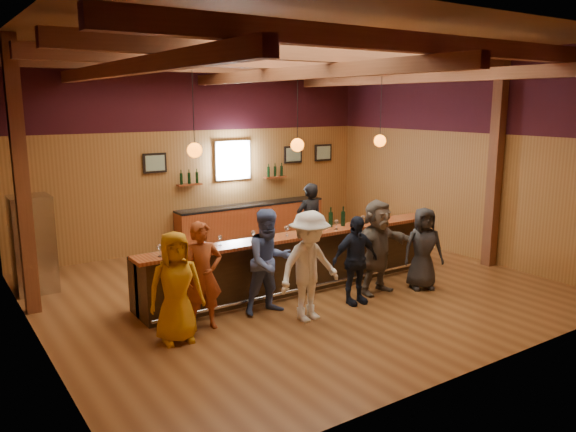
% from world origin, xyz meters
% --- Properties ---
extents(room, '(9.04, 9.00, 4.52)m').
position_xyz_m(room, '(0.00, 0.06, 3.21)').
color(room, brown).
rests_on(room, ground).
extents(bar_counter, '(6.30, 1.07, 1.11)m').
position_xyz_m(bar_counter, '(0.02, 0.15, 0.52)').
color(bar_counter, black).
rests_on(bar_counter, ground).
extents(back_bar_cabinet, '(4.00, 0.52, 0.95)m').
position_xyz_m(back_bar_cabinet, '(1.20, 3.72, 0.48)').
color(back_bar_cabinet, maroon).
rests_on(back_bar_cabinet, ground).
extents(window, '(0.95, 0.09, 0.95)m').
position_xyz_m(window, '(0.80, 3.95, 2.05)').
color(window, silver).
rests_on(window, room).
extents(framed_pictures, '(5.35, 0.05, 0.45)m').
position_xyz_m(framed_pictures, '(1.67, 3.94, 2.10)').
color(framed_pictures, black).
rests_on(framed_pictures, room).
extents(wine_shelves, '(3.00, 0.18, 0.30)m').
position_xyz_m(wine_shelves, '(0.80, 3.88, 1.62)').
color(wine_shelves, maroon).
rests_on(wine_shelves, room).
extents(pendant_lights, '(4.24, 0.24, 1.37)m').
position_xyz_m(pendant_lights, '(0.00, 0.00, 2.71)').
color(pendant_lights, black).
rests_on(pendant_lights, room).
extents(stainless_fridge, '(0.70, 0.70, 1.80)m').
position_xyz_m(stainless_fridge, '(-4.10, 2.60, 0.90)').
color(stainless_fridge, silver).
rests_on(stainless_fridge, ground).
extents(customer_orange, '(0.87, 0.63, 1.65)m').
position_xyz_m(customer_orange, '(-2.80, -0.96, 0.83)').
color(customer_orange, '#C07E12').
rests_on(customer_orange, ground).
extents(customer_redvest, '(0.67, 0.48, 1.69)m').
position_xyz_m(customer_redvest, '(-2.27, -0.74, 0.85)').
color(customer_redvest, '#933E1A').
rests_on(customer_redvest, ground).
extents(customer_denim, '(0.89, 0.71, 1.76)m').
position_xyz_m(customer_denim, '(-1.07, -0.75, 0.88)').
color(customer_denim, '#4C6099').
rests_on(customer_denim, ground).
extents(customer_white, '(1.21, 0.76, 1.79)m').
position_xyz_m(customer_white, '(-0.71, -1.37, 0.89)').
color(customer_white, white).
rests_on(customer_white, ground).
extents(customer_navy, '(0.94, 0.46, 1.56)m').
position_xyz_m(customer_navy, '(0.40, -1.19, 0.78)').
color(customer_navy, black).
rests_on(customer_navy, ground).
extents(customer_brown, '(1.65, 0.64, 1.74)m').
position_xyz_m(customer_brown, '(1.10, -0.98, 0.87)').
color(customer_brown, '#635A4F').
rests_on(customer_brown, ground).
extents(customer_dark, '(0.90, 0.78, 1.55)m').
position_xyz_m(customer_dark, '(1.98, -1.28, 0.77)').
color(customer_dark, '#272729').
rests_on(customer_dark, ground).
extents(bartender, '(0.65, 0.44, 1.76)m').
position_xyz_m(bartender, '(1.23, 1.30, 0.88)').
color(bartender, black).
rests_on(bartender, ground).
extents(ice_bucket, '(0.21, 0.21, 0.22)m').
position_xyz_m(ice_bucket, '(0.34, -0.08, 1.22)').
color(ice_bucket, brown).
rests_on(ice_bucket, bar_counter).
extents(bottle_a, '(0.08, 0.08, 0.38)m').
position_xyz_m(bottle_a, '(0.76, -0.03, 1.26)').
color(bottle_a, black).
rests_on(bottle_a, bar_counter).
extents(bottle_b, '(0.08, 0.08, 0.38)m').
position_xyz_m(bottle_b, '(1.01, -0.10, 1.26)').
color(bottle_b, black).
rests_on(bottle_b, bar_counter).
extents(glass_a, '(0.09, 0.09, 0.20)m').
position_xyz_m(glass_a, '(-2.74, -0.23, 1.25)').
color(glass_a, silver).
rests_on(glass_a, bar_counter).
extents(glass_b, '(0.08, 0.08, 0.17)m').
position_xyz_m(glass_b, '(-1.95, -0.16, 1.23)').
color(glass_b, silver).
rests_on(glass_b, bar_counter).
extents(glass_c, '(0.07, 0.07, 0.17)m').
position_xyz_m(glass_c, '(-1.64, -0.11, 1.23)').
color(glass_c, silver).
rests_on(glass_c, bar_counter).
extents(glass_d, '(0.08, 0.08, 0.19)m').
position_xyz_m(glass_d, '(-1.04, -0.18, 1.24)').
color(glass_d, silver).
rests_on(glass_d, bar_counter).
extents(glass_e, '(0.09, 0.09, 0.19)m').
position_xyz_m(glass_e, '(-0.37, -0.21, 1.25)').
color(glass_e, silver).
rests_on(glass_e, bar_counter).
extents(glass_f, '(0.08, 0.08, 0.19)m').
position_xyz_m(glass_f, '(0.71, -0.28, 1.25)').
color(glass_f, silver).
rests_on(glass_f, bar_counter).
extents(glass_g, '(0.07, 0.07, 0.17)m').
position_xyz_m(glass_g, '(1.48, -0.14, 1.23)').
color(glass_g, silver).
rests_on(glass_g, bar_counter).
extents(glass_h, '(0.09, 0.09, 0.20)m').
position_xyz_m(glass_h, '(2.01, -0.19, 1.25)').
color(glass_h, silver).
rests_on(glass_h, bar_counter).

